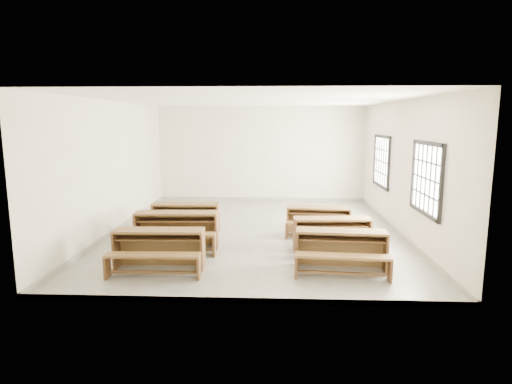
{
  "coord_description": "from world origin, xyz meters",
  "views": [
    {
      "loc": [
        0.45,
        -10.31,
        2.74
      ],
      "look_at": [
        0.0,
        0.0,
        1.0
      ],
      "focal_mm": 30.0,
      "sensor_mm": 36.0,
      "label": 1
    }
  ],
  "objects_px": {
    "desk_set_1": "(176,228)",
    "desk_set_3": "(341,247)",
    "desk_set_2": "(186,216)",
    "desk_set_0": "(159,246)",
    "desk_set_4": "(332,232)",
    "desk_set_5": "(318,219)"
  },
  "relations": [
    {
      "from": "desk_set_2",
      "to": "desk_set_3",
      "type": "bearing_deg",
      "value": -37.4
    },
    {
      "from": "desk_set_1",
      "to": "desk_set_5",
      "type": "bearing_deg",
      "value": 18.86
    },
    {
      "from": "desk_set_1",
      "to": "desk_set_3",
      "type": "relative_size",
      "value": 1.05
    },
    {
      "from": "desk_set_1",
      "to": "desk_set_5",
      "type": "height_order",
      "value": "desk_set_1"
    },
    {
      "from": "desk_set_2",
      "to": "desk_set_4",
      "type": "bearing_deg",
      "value": -23.21
    },
    {
      "from": "desk_set_2",
      "to": "desk_set_0",
      "type": "bearing_deg",
      "value": -90.29
    },
    {
      "from": "desk_set_0",
      "to": "desk_set_2",
      "type": "height_order",
      "value": "desk_set_0"
    },
    {
      "from": "desk_set_1",
      "to": "desk_set_2",
      "type": "xyz_separation_m",
      "value": [
        -0.07,
        1.29,
        -0.04
      ]
    },
    {
      "from": "desk_set_2",
      "to": "desk_set_1",
      "type": "bearing_deg",
      "value": -88.09
    },
    {
      "from": "desk_set_4",
      "to": "desk_set_3",
      "type": "bearing_deg",
      "value": -92.63
    },
    {
      "from": "desk_set_1",
      "to": "desk_set_3",
      "type": "height_order",
      "value": "desk_set_1"
    },
    {
      "from": "desk_set_2",
      "to": "desk_set_4",
      "type": "relative_size",
      "value": 1.0
    },
    {
      "from": "desk_set_1",
      "to": "desk_set_2",
      "type": "bearing_deg",
      "value": 90.52
    },
    {
      "from": "desk_set_0",
      "to": "desk_set_5",
      "type": "distance_m",
      "value": 4.07
    },
    {
      "from": "desk_set_5",
      "to": "desk_set_2",
      "type": "bearing_deg",
      "value": -175.47
    },
    {
      "from": "desk_set_2",
      "to": "desk_set_5",
      "type": "bearing_deg",
      "value": -2.07
    },
    {
      "from": "desk_set_0",
      "to": "desk_set_5",
      "type": "height_order",
      "value": "desk_set_0"
    },
    {
      "from": "desk_set_0",
      "to": "desk_set_3",
      "type": "height_order",
      "value": "desk_set_0"
    },
    {
      "from": "desk_set_0",
      "to": "desk_set_1",
      "type": "xyz_separation_m",
      "value": [
        0.03,
        1.3,
        0.03
      ]
    },
    {
      "from": "desk_set_2",
      "to": "desk_set_3",
      "type": "relative_size",
      "value": 0.95
    },
    {
      "from": "desk_set_1",
      "to": "desk_set_3",
      "type": "distance_m",
      "value": 3.54
    },
    {
      "from": "desk_set_5",
      "to": "desk_set_1",
      "type": "bearing_deg",
      "value": -153.15
    }
  ]
}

